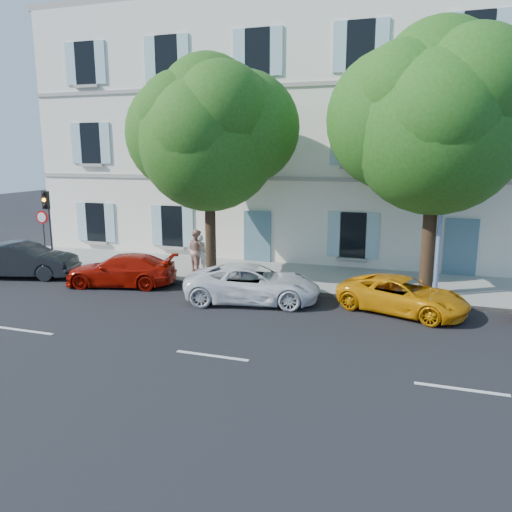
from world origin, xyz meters
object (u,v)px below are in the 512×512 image
(car_yellow_supercar, at_px, (403,295))
(traffic_light, at_px, (47,212))
(car_white_coupe, at_px, (253,284))
(tree_right, at_px, (437,129))
(tree_left, at_px, (209,141))
(pedestrian_b, at_px, (197,251))
(car_dark_sedan, at_px, (23,260))
(car_red_coupe, at_px, (121,270))
(street_lamp, at_px, (445,162))
(road_sign, at_px, (43,227))
(pedestrian_a, at_px, (200,253))

(car_yellow_supercar, height_order, traffic_light, traffic_light)
(car_yellow_supercar, bearing_deg, car_white_coupe, 112.83)
(car_white_coupe, xyz_separation_m, tree_right, (5.76, 2.35, 5.29))
(tree_left, distance_m, pedestrian_b, 4.70)
(car_dark_sedan, relative_size, pedestrian_b, 2.45)
(tree_right, bearing_deg, tree_left, -178.66)
(car_red_coupe, relative_size, tree_left, 0.51)
(street_lamp, bearing_deg, car_dark_sedan, -174.38)
(car_white_coupe, bearing_deg, road_sign, 70.03)
(pedestrian_a, bearing_deg, car_white_coupe, 112.76)
(traffic_light, bearing_deg, car_dark_sedan, -95.15)
(street_lamp, bearing_deg, pedestrian_b, 174.03)
(traffic_light, relative_size, pedestrian_a, 2.09)
(tree_left, bearing_deg, car_white_coupe, -40.80)
(car_red_coupe, relative_size, road_sign, 1.71)
(car_yellow_supercar, xyz_separation_m, traffic_light, (-15.20, 1.54, 1.99))
(traffic_light, distance_m, pedestrian_a, 7.07)
(tree_right, height_order, pedestrian_b, tree_right)
(car_dark_sedan, relative_size, tree_left, 0.53)
(car_white_coupe, height_order, pedestrian_b, pedestrian_b)
(car_white_coupe, xyz_separation_m, pedestrian_a, (-3.36, 2.99, 0.30))
(street_lamp, bearing_deg, car_white_coupe, -162.05)
(car_dark_sedan, distance_m, car_red_coupe, 4.69)
(car_yellow_supercar, relative_size, traffic_light, 1.25)
(car_yellow_supercar, relative_size, pedestrian_a, 2.60)
(car_yellow_supercar, bearing_deg, road_sign, 103.69)
(car_dark_sedan, xyz_separation_m, pedestrian_b, (6.80, 2.62, 0.32))
(traffic_light, height_order, pedestrian_a, traffic_light)
(tree_left, height_order, pedestrian_b, tree_left)
(car_dark_sedan, xyz_separation_m, tree_right, (16.06, 1.99, 5.21))
(car_white_coupe, bearing_deg, car_yellow_supercar, -96.40)
(car_dark_sedan, bearing_deg, road_sign, -16.27)
(car_red_coupe, bearing_deg, car_yellow_supercar, 77.14)
(road_sign, bearing_deg, car_dark_sedan, -92.04)
(tree_right, height_order, traffic_light, tree_right)
(tree_right, distance_m, pedestrian_a, 10.42)
(tree_right, height_order, pedestrian_a, tree_right)
(car_dark_sedan, bearing_deg, car_red_coupe, -102.99)
(tree_left, relative_size, pedestrian_b, 4.65)
(car_yellow_supercar, height_order, tree_right, tree_right)
(car_white_coupe, height_order, traffic_light, traffic_light)
(car_white_coupe, bearing_deg, car_red_coupe, 74.60)
(car_yellow_supercar, xyz_separation_m, tree_right, (0.72, 1.97, 5.36))
(car_dark_sedan, distance_m, road_sign, 1.80)
(car_red_coupe, relative_size, pedestrian_b, 2.37)
(car_dark_sedan, xyz_separation_m, traffic_light, (0.14, 1.55, 1.84))
(tree_left, relative_size, traffic_light, 2.52)
(traffic_light, height_order, pedestrian_b, traffic_light)
(tree_left, xyz_separation_m, street_lamp, (8.60, -0.19, -0.74))
(pedestrian_b, bearing_deg, street_lamp, -153.05)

